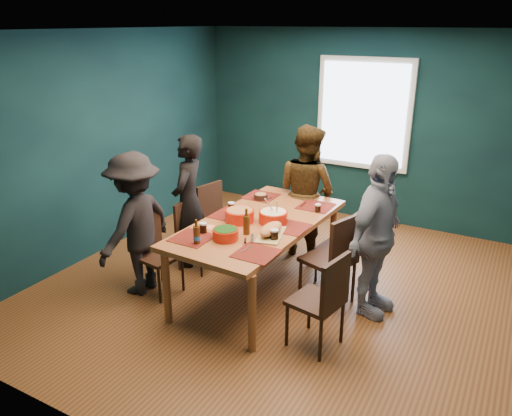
{
  "coord_description": "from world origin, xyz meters",
  "views": [
    {
      "loc": [
        2.08,
        -4.4,
        2.78
      ],
      "look_at": [
        -0.27,
        -0.18,
        0.96
      ],
      "focal_mm": 35.0,
      "sensor_mm": 36.0,
      "label": 1
    }
  ],
  "objects_px": {
    "cutting_board": "(271,230)",
    "person_near_left": "(135,224)",
    "chair_left_far": "(216,214)",
    "chair_right_mid": "(336,254)",
    "chair_left_mid": "(191,230)",
    "chair_right_far": "(344,243)",
    "bowl_herbs": "(226,234)",
    "dining_table": "(259,228)",
    "person_back": "(307,191)",
    "person_far_left": "(189,201)",
    "chair_left_near": "(153,247)",
    "bowl_salad": "(240,215)",
    "chair_right_near": "(325,296)",
    "bowl_dumpling": "(273,216)",
    "person_right": "(376,237)"
  },
  "relations": [
    {
      "from": "cutting_board",
      "to": "person_near_left",
      "type": "bearing_deg",
      "value": 179.47
    },
    {
      "from": "chair_left_far",
      "to": "person_near_left",
      "type": "xyz_separation_m",
      "value": [
        -0.23,
        -1.17,
        0.25
      ]
    },
    {
      "from": "chair_right_mid",
      "to": "chair_left_mid",
      "type": "bearing_deg",
      "value": -161.55
    },
    {
      "from": "chair_right_far",
      "to": "bowl_herbs",
      "type": "height_order",
      "value": "bowl_herbs"
    },
    {
      "from": "dining_table",
      "to": "person_back",
      "type": "distance_m",
      "value": 1.11
    },
    {
      "from": "person_far_left",
      "to": "chair_left_near",
      "type": "bearing_deg",
      "value": -12.01
    },
    {
      "from": "chair_right_mid",
      "to": "person_far_left",
      "type": "xyz_separation_m",
      "value": [
        -1.88,
        0.09,
        0.21
      ]
    },
    {
      "from": "chair_left_far",
      "to": "cutting_board",
      "type": "height_order",
      "value": "cutting_board"
    },
    {
      "from": "chair_left_far",
      "to": "chair_right_far",
      "type": "bearing_deg",
      "value": 14.49
    },
    {
      "from": "person_back",
      "to": "cutting_board",
      "type": "relative_size",
      "value": 2.9
    },
    {
      "from": "chair_right_far",
      "to": "cutting_board",
      "type": "relative_size",
      "value": 1.47
    },
    {
      "from": "person_back",
      "to": "bowl_herbs",
      "type": "bearing_deg",
      "value": 104.87
    },
    {
      "from": "bowl_salad",
      "to": "chair_right_mid",
      "type": "bearing_deg",
      "value": 10.9
    },
    {
      "from": "chair_left_mid",
      "to": "person_back",
      "type": "relative_size",
      "value": 0.5
    },
    {
      "from": "person_near_left",
      "to": "bowl_salad",
      "type": "relative_size",
      "value": 5.08
    },
    {
      "from": "chair_right_mid",
      "to": "dining_table",
      "type": "bearing_deg",
      "value": -154.93
    },
    {
      "from": "chair_left_far",
      "to": "person_back",
      "type": "distance_m",
      "value": 1.16
    },
    {
      "from": "person_back",
      "to": "dining_table",
      "type": "bearing_deg",
      "value": 105.78
    },
    {
      "from": "chair_right_far",
      "to": "chair_left_mid",
      "type": "bearing_deg",
      "value": -155.73
    },
    {
      "from": "cutting_board",
      "to": "chair_right_mid",
      "type": "bearing_deg",
      "value": 19.77
    },
    {
      "from": "chair_left_near",
      "to": "person_back",
      "type": "bearing_deg",
      "value": 66.3
    },
    {
      "from": "bowl_salad",
      "to": "person_back",
      "type": "bearing_deg",
      "value": 78.97
    },
    {
      "from": "chair_right_mid",
      "to": "chair_right_near",
      "type": "relative_size",
      "value": 1.09
    },
    {
      "from": "person_back",
      "to": "cutting_board",
      "type": "xyz_separation_m",
      "value": [
        0.22,
        -1.38,
        0.05
      ]
    },
    {
      "from": "dining_table",
      "to": "bowl_herbs",
      "type": "relative_size",
      "value": 8.71
    },
    {
      "from": "chair_right_mid",
      "to": "person_back",
      "type": "xyz_separation_m",
      "value": [
        -0.77,
        1.01,
        0.24
      ]
    },
    {
      "from": "chair_left_near",
      "to": "chair_right_mid",
      "type": "height_order",
      "value": "chair_right_mid"
    },
    {
      "from": "person_back",
      "to": "chair_right_near",
      "type": "bearing_deg",
      "value": 137.24
    },
    {
      "from": "chair_right_near",
      "to": "bowl_dumpling",
      "type": "distance_m",
      "value": 1.14
    },
    {
      "from": "chair_left_mid",
      "to": "person_right",
      "type": "bearing_deg",
      "value": 2.28
    },
    {
      "from": "person_right",
      "to": "bowl_dumpling",
      "type": "height_order",
      "value": "person_right"
    },
    {
      "from": "chair_right_near",
      "to": "dining_table",
      "type": "bearing_deg",
      "value": 158.4
    },
    {
      "from": "person_back",
      "to": "person_near_left",
      "type": "xyz_separation_m",
      "value": [
        -1.2,
        -1.73,
        -0.05
      ]
    },
    {
      "from": "chair_right_far",
      "to": "person_back",
      "type": "height_order",
      "value": "person_back"
    },
    {
      "from": "person_back",
      "to": "person_near_left",
      "type": "distance_m",
      "value": 2.11
    },
    {
      "from": "person_back",
      "to": "person_near_left",
      "type": "relative_size",
      "value": 1.06
    },
    {
      "from": "chair_right_far",
      "to": "person_back",
      "type": "xyz_separation_m",
      "value": [
        -0.68,
        0.51,
        0.34
      ]
    },
    {
      "from": "chair_left_mid",
      "to": "cutting_board",
      "type": "bearing_deg",
      "value": -16.47
    },
    {
      "from": "chair_right_mid",
      "to": "person_near_left",
      "type": "xyz_separation_m",
      "value": [
        -1.97,
        -0.72,
        0.19
      ]
    },
    {
      "from": "chair_right_near",
      "to": "person_back",
      "type": "distance_m",
      "value": 2.01
    },
    {
      "from": "bowl_salad",
      "to": "bowl_dumpling",
      "type": "xyz_separation_m",
      "value": [
        0.32,
        0.14,
        0.0
      ]
    },
    {
      "from": "dining_table",
      "to": "chair_left_far",
      "type": "bearing_deg",
      "value": 152.02
    },
    {
      "from": "person_back",
      "to": "cutting_board",
      "type": "bearing_deg",
      "value": 118.0
    },
    {
      "from": "chair_right_far",
      "to": "chair_left_near",
      "type": "bearing_deg",
      "value": -138.67
    },
    {
      "from": "chair_left_far",
      "to": "bowl_salad",
      "type": "bearing_deg",
      "value": -28.44
    },
    {
      "from": "chair_left_near",
      "to": "bowl_dumpling",
      "type": "relative_size",
      "value": 2.87
    },
    {
      "from": "chair_left_mid",
      "to": "person_back",
      "type": "height_order",
      "value": "person_back"
    },
    {
      "from": "dining_table",
      "to": "chair_right_far",
      "type": "height_order",
      "value": "chair_right_far"
    },
    {
      "from": "chair_right_mid",
      "to": "chair_left_far",
      "type": "bearing_deg",
      "value": -175.86
    },
    {
      "from": "chair_right_mid",
      "to": "bowl_salad",
      "type": "xyz_separation_m",
      "value": [
        -1.01,
        -0.19,
        0.29
      ]
    }
  ]
}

